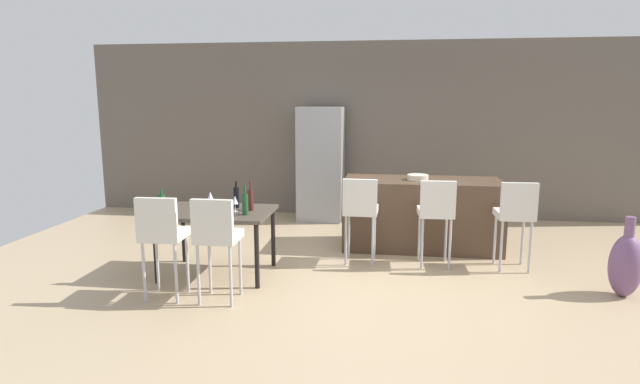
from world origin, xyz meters
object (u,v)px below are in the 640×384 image
object	(u,v)px
wine_glass_right	(235,200)
fruit_bowl	(418,177)
kitchen_island	(421,214)
wine_bottle_near	(245,204)
wine_glass_middle	(210,196)
bar_chair_middle	(436,209)
wine_bottle_far	(162,205)
floor_vase	(626,265)
dining_chair_near	(162,231)
wine_bottle_left	(236,197)
dining_table	(216,217)
refrigerator	(321,164)
dining_chair_far	(216,233)
bar_chair_right	(516,211)
bar_chair_left	(360,207)
wine_bottle_corner	(251,200)

from	to	relation	value
wine_glass_right	fruit_bowl	xyz separation A→B (m)	(2.05, 1.39, 0.09)
kitchen_island	wine_bottle_near	world-z (taller)	wine_bottle_near
wine_glass_middle	wine_glass_right	bearing A→B (deg)	-30.51
kitchen_island	fruit_bowl	xyz separation A→B (m)	(-0.06, -0.03, 0.50)
bar_chair_middle	wine_bottle_far	xyz separation A→B (m)	(-2.93, -0.96, 0.16)
wine_bottle_far	fruit_bowl	world-z (taller)	wine_bottle_far
kitchen_island	floor_vase	distance (m)	2.45
kitchen_island	dining_chair_near	xyz separation A→B (m)	(-2.62, -2.21, 0.24)
kitchen_island	wine_bottle_left	size ratio (longest dim) A/B	6.74
bar_chair_middle	wine_bottle_left	bearing A→B (deg)	-169.40
bar_chair_middle	dining_table	world-z (taller)	bar_chair_middle
bar_chair_middle	wine_bottle_far	bearing A→B (deg)	-161.89
fruit_bowl	wine_glass_middle	bearing A→B (deg)	-153.90
wine_glass_middle	wine_glass_right	size ratio (longest dim) A/B	1.00
wine_bottle_far	refrigerator	bearing A→B (deg)	68.72
dining_table	dining_chair_far	world-z (taller)	dining_chair_far
bar_chair_right	dining_table	world-z (taller)	bar_chair_right
kitchen_island	wine_bottle_far	distance (m)	3.34
bar_chair_left	refrigerator	size ratio (longest dim) A/B	0.57
wine_bottle_corner	refrigerator	size ratio (longest dim) A/B	0.18
floor_vase	wine_bottle_left	bearing A→B (deg)	176.33
wine_bottle_corner	refrigerator	distance (m)	2.84
bar_chair_left	wine_glass_right	distance (m)	1.49
bar_chair_middle	bar_chair_right	bearing A→B (deg)	-0.00
bar_chair_middle	dining_chair_near	world-z (taller)	same
bar_chair_right	dining_chair_near	size ratio (longest dim) A/B	1.00
wine_bottle_left	wine_glass_middle	xyz separation A→B (m)	(-0.32, 0.02, 0.00)
bar_chair_right	wine_bottle_far	world-z (taller)	bar_chair_right
bar_chair_middle	refrigerator	bearing A→B (deg)	126.38
dining_chair_near	floor_vase	size ratio (longest dim) A/B	1.27
bar_chair_middle	fruit_bowl	size ratio (longest dim) A/B	3.84
bar_chair_right	wine_bottle_left	distance (m)	3.20
wine_glass_right	floor_vase	bearing A→B (deg)	-1.00
dining_chair_near	wine_bottle_far	distance (m)	0.51
wine_glass_right	fruit_bowl	distance (m)	2.48
wine_glass_middle	refrigerator	bearing A→B (deg)	70.96
bar_chair_right	refrigerator	size ratio (longest dim) A/B	0.57
wine_bottle_near	wine_glass_right	bearing A→B (deg)	137.04
kitchen_island	wine_bottle_left	world-z (taller)	wine_bottle_left
bar_chair_right	dining_chair_near	xyz separation A→B (m)	(-3.63, -1.40, 0.00)
bar_chair_right	wine_bottle_left	xyz separation A→B (m)	(-3.17, -0.43, 0.16)
wine_bottle_near	refrigerator	xyz separation A→B (m)	(0.40, 3.04, 0.06)
wine_bottle_far	wine_glass_middle	bearing A→B (deg)	58.85
dining_table	fruit_bowl	world-z (taller)	fruit_bowl
bar_chair_middle	dining_chair_far	xyz separation A→B (m)	(-2.18, -1.40, 0.00)
wine_bottle_left	fruit_bowl	world-z (taller)	wine_bottle_left
refrigerator	floor_vase	size ratio (longest dim) A/B	2.23
dining_chair_near	dining_chair_far	distance (m)	0.55
dining_chair_near	wine_bottle_left	distance (m)	1.09
bar_chair_middle	wine_bottle_far	world-z (taller)	bar_chair_middle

